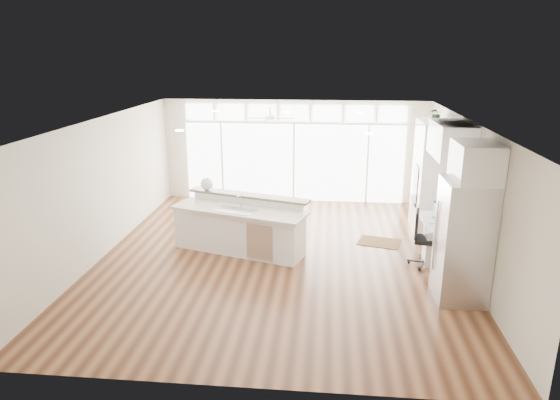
# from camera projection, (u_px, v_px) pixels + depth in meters

# --- Properties ---
(floor) EXTENTS (7.00, 8.00, 0.02)m
(floor) POSITION_uv_depth(u_px,v_px,m) (279.00, 258.00, 9.89)
(floor) COLOR #482816
(floor) RESTS_ON ground
(ceiling) EXTENTS (7.00, 8.00, 0.02)m
(ceiling) POSITION_uv_depth(u_px,v_px,m) (279.00, 121.00, 9.10)
(ceiling) COLOR white
(ceiling) RESTS_ON wall_back
(wall_back) EXTENTS (7.00, 0.04, 2.70)m
(wall_back) POSITION_uv_depth(u_px,v_px,m) (294.00, 151.00, 13.31)
(wall_back) COLOR beige
(wall_back) RESTS_ON floor
(wall_front) EXTENTS (7.00, 0.04, 2.70)m
(wall_front) POSITION_uv_depth(u_px,v_px,m) (245.00, 287.00, 5.68)
(wall_front) COLOR beige
(wall_front) RESTS_ON floor
(wall_left) EXTENTS (0.04, 8.00, 2.70)m
(wall_left) POSITION_uv_depth(u_px,v_px,m) (103.00, 187.00, 9.82)
(wall_left) COLOR beige
(wall_left) RESTS_ON floor
(wall_right) EXTENTS (0.04, 8.00, 2.70)m
(wall_right) POSITION_uv_depth(u_px,v_px,m) (468.00, 197.00, 9.17)
(wall_right) COLOR beige
(wall_right) RESTS_ON floor
(glass_wall) EXTENTS (5.80, 0.06, 2.08)m
(glass_wall) POSITION_uv_depth(u_px,v_px,m) (294.00, 163.00, 13.34)
(glass_wall) COLOR white
(glass_wall) RESTS_ON wall_back
(transom_row) EXTENTS (5.90, 0.06, 0.40)m
(transom_row) POSITION_uv_depth(u_px,v_px,m) (294.00, 113.00, 12.95)
(transom_row) COLOR white
(transom_row) RESTS_ON wall_back
(desk_window) EXTENTS (0.04, 0.85, 0.85)m
(desk_window) POSITION_uv_depth(u_px,v_px,m) (463.00, 182.00, 9.40)
(desk_window) COLOR white
(desk_window) RESTS_ON wall_right
(ceiling_fan) EXTENTS (1.16, 1.16, 0.32)m
(ceiling_fan) POSITION_uv_depth(u_px,v_px,m) (270.00, 114.00, 11.88)
(ceiling_fan) COLOR white
(ceiling_fan) RESTS_ON ceiling
(recessed_lights) EXTENTS (3.40, 3.00, 0.02)m
(recessed_lights) POSITION_uv_depth(u_px,v_px,m) (280.00, 121.00, 9.30)
(recessed_lights) COLOR white
(recessed_lights) RESTS_ON ceiling
(oven_cabinet) EXTENTS (0.64, 1.20, 2.50)m
(oven_cabinet) POSITION_uv_depth(u_px,v_px,m) (431.00, 178.00, 10.94)
(oven_cabinet) COLOR white
(oven_cabinet) RESTS_ON floor
(desk_nook) EXTENTS (0.72, 1.30, 0.76)m
(desk_nook) POSITION_uv_depth(u_px,v_px,m) (440.00, 240.00, 9.77)
(desk_nook) COLOR white
(desk_nook) RESTS_ON floor
(upper_cabinets) EXTENTS (0.64, 1.30, 0.64)m
(upper_cabinets) POSITION_uv_depth(u_px,v_px,m) (452.00, 140.00, 9.20)
(upper_cabinets) COLOR white
(upper_cabinets) RESTS_ON wall_right
(refrigerator) EXTENTS (0.76, 0.90, 2.00)m
(refrigerator) POSITION_uv_depth(u_px,v_px,m) (463.00, 241.00, 8.02)
(refrigerator) COLOR silver
(refrigerator) RESTS_ON floor
(fridge_cabinet) EXTENTS (0.64, 0.90, 0.60)m
(fridge_cabinet) POSITION_uv_depth(u_px,v_px,m) (476.00, 162.00, 7.64)
(fridge_cabinet) COLOR white
(fridge_cabinet) RESTS_ON wall_right
(framed_photos) EXTENTS (0.06, 0.22, 0.80)m
(framed_photos) POSITION_uv_depth(u_px,v_px,m) (455.00, 182.00, 10.03)
(framed_photos) COLOR black
(framed_photos) RESTS_ON wall_right
(kitchen_island) EXTENTS (2.94, 1.81, 1.09)m
(kitchen_island) POSITION_uv_depth(u_px,v_px,m) (239.00, 226.00, 10.04)
(kitchen_island) COLOR white
(kitchen_island) RESTS_ON floor
(rug) EXTENTS (1.00, 0.83, 0.01)m
(rug) POSITION_uv_depth(u_px,v_px,m) (379.00, 242.00, 10.65)
(rug) COLOR #362211
(rug) RESTS_ON floor
(office_chair) EXTENTS (0.65, 0.62, 1.07)m
(office_chair) POSITION_uv_depth(u_px,v_px,m) (427.00, 239.00, 9.35)
(office_chair) COLOR black
(office_chair) RESTS_ON floor
(fishbowl) EXTENTS (0.34, 0.34, 0.27)m
(fishbowl) POSITION_uv_depth(u_px,v_px,m) (207.00, 184.00, 10.55)
(fishbowl) COLOR white
(fishbowl) RESTS_ON kitchen_island
(monitor) EXTENTS (0.14, 0.45, 0.37)m
(monitor) POSITION_uv_depth(u_px,v_px,m) (438.00, 212.00, 9.61)
(monitor) COLOR black
(monitor) RESTS_ON desk_nook
(keyboard) EXTENTS (0.18, 0.37, 0.02)m
(keyboard) POSITION_uv_depth(u_px,v_px,m) (428.00, 220.00, 9.68)
(keyboard) COLOR white
(keyboard) RESTS_ON desk_nook
(potted_plant) EXTENTS (0.32, 0.34, 0.24)m
(potted_plant) POSITION_uv_depth(u_px,v_px,m) (437.00, 115.00, 10.55)
(potted_plant) COLOR #245524
(potted_plant) RESTS_ON oven_cabinet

